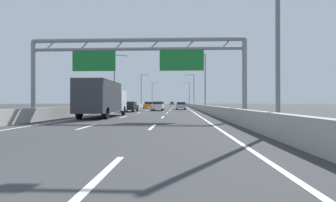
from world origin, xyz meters
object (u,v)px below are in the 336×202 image
Objects in this scene: streetlamp_right_far at (193,88)px; yellow_car at (162,104)px; sign_gantry at (137,58)px; streetlamp_left_mid at (116,78)px; streetlamp_left_distant at (153,92)px; green_car at (172,103)px; blue_car at (179,104)px; black_car at (130,106)px; streetlamp_right_near at (272,13)px; box_truck at (103,98)px; streetlamp_left_far at (142,88)px; white_car at (158,106)px; streetlamp_right_mid at (204,78)px; streetlamp_right_distant at (189,92)px; orange_car at (149,105)px; silver_car at (181,106)px.

streetlamp_right_far is 2.32× the size of yellow_car.
streetlamp_left_mid is (-7.47, 22.93, 0.56)m from sign_gantry.
streetlamp_left_distant is 20.16m from green_car.
black_car is at bearing -95.60° from blue_car.
yellow_car is (-3.56, 84.97, -4.10)m from sign_gantry.
green_car is (3.63, 17.73, 0.05)m from yellow_car.
streetlamp_right_near is at bearing -90.00° from streetlamp_right_far.
sign_gantry reaches higher than box_truck.
streetlamp_left_far is 30.83m from streetlamp_left_distant.
white_car is at bearing 90.29° from sign_gantry.
white_car is at bearing -13.05° from streetlamp_left_mid.
white_car is at bearing -167.28° from streetlamp_right_mid.
streetlamp_right_near is 2.04× the size of blue_car.
streetlamp_right_near is at bearing -90.00° from streetlamp_right_distant.
streetlamp_left_far is 2.13× the size of orange_car.
streetlamp_right_near is 92.48m from streetlamp_right_distant.
white_car is at bearing -123.57° from silver_car.
green_car is (3.78, 86.77, 0.04)m from black_car.
orange_car is at bearing 126.31° from silver_car.
streetlamp_right_far is at bearing -81.42° from green_car.
streetlamp_right_far is 39.72m from black_car.
white_car is (7.37, -32.54, -4.64)m from streetlamp_left_far.
streetlamp_right_distant is at bearing 90.00° from streetlamp_right_mid.
blue_car is (-3.96, 97.34, -4.67)m from streetlamp_right_near.
box_truck is (-11.12, -19.83, -3.66)m from streetlamp_right_mid.
yellow_car is (-11.02, 31.21, -4.66)m from streetlamp_right_far.
streetlamp_right_mid is at bearing 60.72° from box_truck.
streetlamp_right_near and streetlamp_left_far have the same top height.
streetlamp_right_near is 26.72m from black_car.
streetlamp_left_distant is at bearing 99.17° from streetlamp_right_near.
streetlamp_right_mid is 18.16m from orange_car.
streetlamp_left_distant is 1.00× the size of streetlamp_right_distant.
streetlamp_right_distant reaches higher than orange_car.
white_car is at bearing -86.90° from yellow_car.
silver_car is 1.03× the size of orange_car.
streetlamp_right_distant is (14.93, 0.00, 0.00)m from streetlamp_left_distant.
orange_car reaches higher than white_car.
sign_gantry reaches higher than black_car.
streetlamp_right_near is 1.00× the size of streetlamp_right_far.
box_truck reaches higher than black_car.
streetlamp_right_far reaches higher than orange_car.
streetlamp_right_far reaches higher than sign_gantry.
streetlamp_right_distant is at bearing 77.15° from orange_car.
yellow_car is at bearing 5.63° from streetlamp_left_distant.
black_car is at bearing -90.12° from yellow_car.
streetlamp_right_near is 93.68m from streetlamp_left_distant.
streetlamp_left_mid is 9.21m from black_car.
sign_gantry is 84.92m from streetlamp_right_distant.
white_car reaches higher than blue_car.
streetlamp_right_near and streetlamp_right_mid have the same top height.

